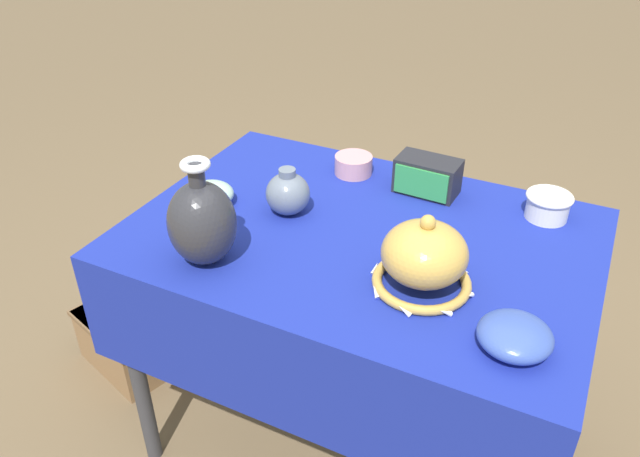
% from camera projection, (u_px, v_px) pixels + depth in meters
% --- Properties ---
extents(ground_plane, '(14.00, 14.00, 0.00)m').
position_uv_depth(ground_plane, '(353.00, 433.00, 1.94)').
color(ground_plane, brown).
extents(display_table, '(1.13, 0.79, 0.75)m').
position_uv_depth(display_table, '(357.00, 262.00, 1.56)').
color(display_table, '#38383D').
rests_on(display_table, ground_plane).
extents(vase_tall_bulbous, '(0.15, 0.15, 0.25)m').
position_uv_depth(vase_tall_bulbous, '(202.00, 222.00, 1.38)').
color(vase_tall_bulbous, '#2D2D33').
rests_on(vase_tall_bulbous, display_table).
extents(vase_dome_bell, '(0.23, 0.23, 0.18)m').
position_uv_depth(vase_dome_bell, '(424.00, 259.00, 1.31)').
color(vase_dome_bell, gold).
rests_on(vase_dome_bell, display_table).
extents(mosaic_tile_box, '(0.17, 0.11, 0.10)m').
position_uv_depth(mosaic_tile_box, '(427.00, 176.00, 1.67)').
color(mosaic_tile_box, '#232328').
rests_on(mosaic_tile_box, display_table).
extents(bowl_shallow_cobalt, '(0.14, 0.14, 0.06)m').
position_uv_depth(bowl_shallow_cobalt, '(515.00, 336.00, 1.17)').
color(bowl_shallow_cobalt, '#3851A8').
rests_on(bowl_shallow_cobalt, display_table).
extents(jar_round_slate, '(0.11, 0.11, 0.12)m').
position_uv_depth(jar_round_slate, '(287.00, 194.00, 1.58)').
color(jar_round_slate, slate).
rests_on(jar_round_slate, display_table).
extents(cup_wide_ivory, '(0.12, 0.12, 0.07)m').
position_uv_depth(cup_wide_ivory, '(548.00, 205.00, 1.57)').
color(cup_wide_ivory, white).
rests_on(cup_wide_ivory, display_table).
extents(bowl_shallow_celadon, '(0.13, 0.13, 0.06)m').
position_uv_depth(bowl_shallow_celadon, '(210.00, 194.00, 1.63)').
color(bowl_shallow_celadon, '#A8CCB7').
rests_on(bowl_shallow_celadon, display_table).
extents(pot_squat_rose, '(0.11, 0.11, 0.05)m').
position_uv_depth(pot_squat_rose, '(353.00, 165.00, 1.78)').
color(pot_squat_rose, '#D19399').
rests_on(pot_squat_rose, display_table).
extents(wooden_crate, '(0.41, 0.39, 0.20)m').
position_uv_depth(wooden_crate, '(137.00, 334.00, 2.16)').
color(wooden_crate, olive).
rests_on(wooden_crate, ground_plane).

